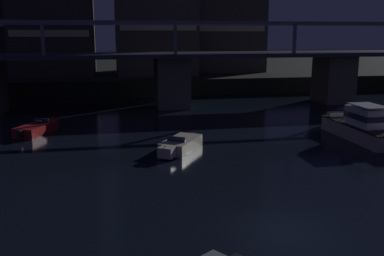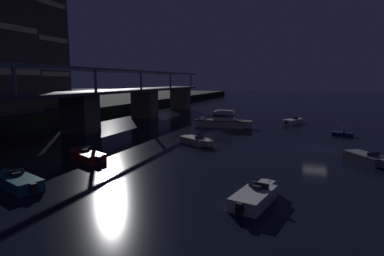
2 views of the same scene
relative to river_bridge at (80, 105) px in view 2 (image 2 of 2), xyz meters
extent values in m
plane|color=black|center=(0.00, -32.06, -4.02)|extent=(400.00, 400.00, 0.00)
cube|color=#605B51|center=(0.00, 0.01, -1.24)|extent=(3.60, 4.40, 5.55)
cube|color=#605B51|center=(19.60, 0.01, -1.24)|extent=(3.60, 4.40, 5.55)
cube|color=#605B51|center=(39.19, 0.01, -1.24)|extent=(3.60, 4.40, 5.55)
cube|color=#33333D|center=(0.00, 0.01, 1.76)|extent=(84.38, 6.40, 0.45)
cube|color=slate|center=(0.00, -2.89, 5.18)|extent=(84.38, 0.36, 0.36)
cube|color=slate|center=(0.00, 2.91, 5.18)|extent=(84.38, 0.36, 0.36)
cube|color=slate|center=(-13.06, -2.89, 3.58)|extent=(0.30, 0.30, 3.20)
cube|color=slate|center=(0.00, -2.89, 3.58)|extent=(0.30, 0.30, 3.20)
cube|color=slate|center=(13.06, -2.89, 3.58)|extent=(0.30, 0.30, 3.20)
cube|color=slate|center=(26.13, -2.89, 3.58)|extent=(0.30, 0.30, 3.20)
cube|color=slate|center=(39.19, -2.89, 3.58)|extent=(0.30, 0.30, 3.20)
cube|color=beige|center=(0.02, 12.28, 4.92)|extent=(10.46, 0.10, 0.90)
cube|color=beige|center=(0.02, 12.28, 11.65)|extent=(10.46, 0.10, 0.90)
cube|color=#423D38|center=(10.07, 21.26, 14.83)|extent=(13.95, 10.62, 33.29)
cube|color=beige|center=(10.07, 15.90, 4.84)|extent=(12.83, 0.10, 0.90)
cube|color=beige|center=(10.07, 15.90, 11.50)|extent=(12.83, 0.10, 0.90)
cube|color=beige|center=(10.07, 15.90, 18.16)|extent=(12.83, 0.10, 0.90)
cube|color=beige|center=(12.45, -17.79, -3.42)|extent=(2.67, 8.02, 1.20)
cube|color=beige|center=(12.49, -22.34, -3.34)|extent=(1.44, 1.11, 1.04)
cube|color=black|center=(12.45, -17.79, -2.87)|extent=(2.75, 8.10, 0.10)
cube|color=white|center=(12.46, -18.39, -2.12)|extent=(2.13, 3.22, 1.40)
cube|color=#283342|center=(12.46, -18.39, -2.07)|extent=(2.17, 3.26, 0.44)
cube|color=silver|center=(12.46, -18.39, -1.27)|extent=(1.91, 2.90, 0.08)
cube|color=#B7B2A8|center=(12.43, -14.39, -2.64)|extent=(2.08, 0.62, 0.36)
cube|color=silver|center=(20.46, -28.77, -3.62)|extent=(4.30, 3.39, 0.80)
cube|color=silver|center=(22.59, -29.88, -3.57)|extent=(1.25, 1.29, 0.70)
cube|color=#283342|center=(21.21, -29.16, -3.04)|extent=(0.71, 1.25, 0.36)
cube|color=#262628|center=(20.99, -29.05, -3.10)|extent=(0.61, 0.68, 0.24)
cube|color=black|center=(18.54, -27.78, -3.52)|extent=(0.48, 0.48, 0.60)
sphere|color=#33D84C|center=(22.82, -29.99, -3.14)|extent=(0.12, 0.12, 0.12)
cube|color=silver|center=(-18.29, -27.88, -3.62)|extent=(4.21, 2.60, 0.80)
cube|color=silver|center=(-15.94, -28.40, -3.57)|extent=(1.09, 1.16, 0.70)
cube|color=#283342|center=(-17.46, -28.06, -3.04)|extent=(0.39, 1.34, 0.36)
cube|color=#262628|center=(-17.71, -28.01, -3.10)|extent=(0.51, 0.63, 0.24)
cube|color=black|center=(-20.39, -27.41, -3.52)|extent=(0.43, 0.43, 0.60)
sphere|color=beige|center=(-15.70, -28.45, -3.14)|extent=(0.12, 0.12, 0.12)
cube|color=maroon|center=(-12.94, -11.28, -3.62)|extent=(3.25, 4.30, 0.80)
cube|color=maroon|center=(-11.94, -9.09, -3.57)|extent=(1.27, 1.23, 0.70)
cube|color=#283342|center=(-12.59, -10.50, -3.04)|extent=(1.27, 0.65, 0.36)
cube|color=#262628|center=(-12.69, -10.73, -3.10)|extent=(0.68, 0.60, 0.24)
cube|color=black|center=(-13.83, -13.24, -3.52)|extent=(0.48, 0.48, 0.60)
sphere|color=#33D84C|center=(-11.84, -8.86, -3.14)|extent=(0.12, 0.12, 0.12)
cube|color=#196066|center=(-20.97, -11.71, -3.62)|extent=(3.00, 4.29, 0.80)
cube|color=#196066|center=(-20.17, -9.44, -3.57)|extent=(1.23, 1.18, 0.70)
cube|color=#283342|center=(-20.69, -10.91, -3.04)|extent=(1.31, 0.54, 0.36)
cube|color=#262628|center=(-20.77, -11.14, -3.10)|extent=(0.66, 0.56, 0.24)
cube|color=black|center=(-21.69, -13.74, -3.52)|extent=(0.46, 0.46, 0.60)
sphere|color=beige|center=(-20.09, -9.20, -3.14)|extent=(0.12, 0.12, 0.12)
cube|color=gray|center=(-4.60, -36.26, -3.62)|extent=(4.24, 3.71, 0.80)
cube|color=#283342|center=(-5.30, -36.74, -3.04)|extent=(0.85, 1.17, 0.36)
cube|color=#262628|center=(-5.10, -36.60, -3.10)|extent=(0.65, 0.69, 0.24)
cube|color=black|center=(-2.83, -35.03, -3.52)|extent=(0.50, 0.50, 0.60)
cube|color=beige|center=(-2.00, -18.37, -3.62)|extent=(3.62, 4.27, 0.80)
cube|color=beige|center=(-3.29, -20.40, -3.57)|extent=(1.32, 1.29, 0.70)
cube|color=#283342|center=(-2.45, -19.09, -3.04)|extent=(1.19, 0.81, 0.36)
cube|color=#262628|center=(-2.32, -18.88, -3.10)|extent=(0.69, 0.64, 0.24)
cube|color=black|center=(-0.84, -16.56, -3.52)|extent=(0.50, 0.50, 0.60)
sphere|color=#33D84C|center=(-3.42, -20.61, -3.14)|extent=(0.12, 0.12, 0.12)
cube|color=#19234C|center=(10.21, -35.80, -3.78)|extent=(1.94, 2.82, 0.48)
cube|color=#7F6647|center=(10.21, -35.80, -3.51)|extent=(1.00, 0.53, 0.06)
cylinder|color=#1E66B2|center=(10.18, -35.90, -3.18)|extent=(0.32, 0.32, 0.60)
sphere|color=tan|center=(10.18, -35.90, -2.77)|extent=(0.22, 0.22, 0.22)
cylinder|color=olive|center=(11.20, -36.17, -3.44)|extent=(1.44, 0.58, 0.59)
camera|label=1|loc=(-6.80, -47.76, 4.12)|focal=40.46mm
camera|label=2|loc=(-36.98, -30.51, 3.61)|focal=29.21mm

